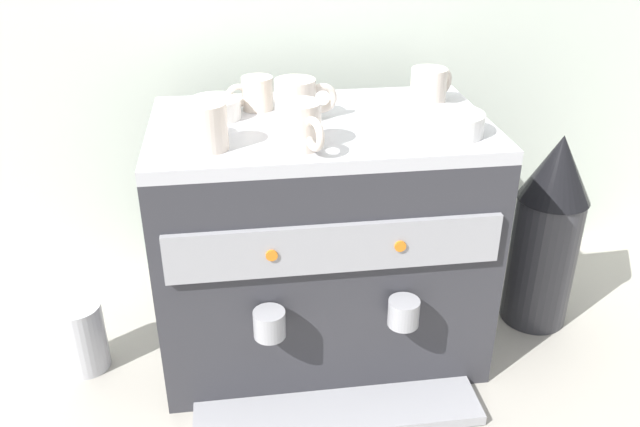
% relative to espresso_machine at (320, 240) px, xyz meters
% --- Properties ---
extents(ground_plane, '(4.00, 4.00, 0.00)m').
position_rel_espresso_machine_xyz_m(ground_plane, '(0.00, 0.00, -0.24)').
color(ground_plane, '#9E998E').
extents(tiled_backsplash_wall, '(2.80, 0.03, 0.94)m').
position_rel_espresso_machine_xyz_m(tiled_backsplash_wall, '(0.00, 0.35, 0.23)').
color(tiled_backsplash_wall, silver).
rests_on(tiled_backsplash_wall, ground_plane).
extents(espresso_machine, '(0.62, 0.49, 0.49)m').
position_rel_espresso_machine_xyz_m(espresso_machine, '(0.00, 0.00, 0.00)').
color(espresso_machine, '#2D2D33').
rests_on(espresso_machine, ground_plane).
extents(ceramic_cup_0, '(0.10, 0.08, 0.07)m').
position_rel_espresso_machine_xyz_m(ceramic_cup_0, '(0.23, 0.08, 0.28)').
color(ceramic_cup_0, beige).
rests_on(ceramic_cup_0, espresso_machine).
extents(ceramic_cup_1, '(0.12, 0.07, 0.08)m').
position_rel_espresso_machine_xyz_m(ceramic_cup_1, '(-0.04, 0.02, 0.29)').
color(ceramic_cup_1, beige).
rests_on(ceramic_cup_1, espresso_machine).
extents(ceramic_cup_2, '(0.07, 0.11, 0.08)m').
position_rel_espresso_machine_xyz_m(ceramic_cup_2, '(-0.05, -0.12, 0.29)').
color(ceramic_cup_2, beige).
rests_on(ceramic_cup_2, espresso_machine).
extents(ceramic_cup_3, '(0.07, 0.11, 0.08)m').
position_rel_espresso_machine_xyz_m(ceramic_cup_3, '(-0.20, -0.10, 0.29)').
color(ceramic_cup_3, beige).
rests_on(ceramic_cup_3, espresso_machine).
extents(ceramic_cup_4, '(0.09, 0.06, 0.06)m').
position_rel_espresso_machine_xyz_m(ceramic_cup_4, '(-0.11, 0.09, 0.28)').
color(ceramic_cup_4, beige).
rests_on(ceramic_cup_4, espresso_machine).
extents(ceramic_bowl_0, '(0.09, 0.09, 0.04)m').
position_rel_espresso_machine_xyz_m(ceramic_bowl_0, '(-0.19, 0.05, 0.27)').
color(ceramic_bowl_0, white).
rests_on(ceramic_bowl_0, espresso_machine).
extents(ceramic_bowl_1, '(0.11, 0.11, 0.04)m').
position_rel_espresso_machine_xyz_m(ceramic_bowl_1, '(0.22, -0.09, 0.27)').
color(ceramic_bowl_1, white).
rests_on(ceramic_bowl_1, espresso_machine).
extents(coffee_grinder, '(0.15, 0.15, 0.44)m').
position_rel_espresso_machine_xyz_m(coffee_grinder, '(0.49, 0.01, -0.02)').
color(coffee_grinder, '#333338').
rests_on(coffee_grinder, ground_plane).
extents(milk_pitcher, '(0.09, 0.09, 0.15)m').
position_rel_espresso_machine_xyz_m(milk_pitcher, '(-0.49, -0.03, -0.17)').
color(milk_pitcher, '#B7B7BC').
rests_on(milk_pitcher, ground_plane).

